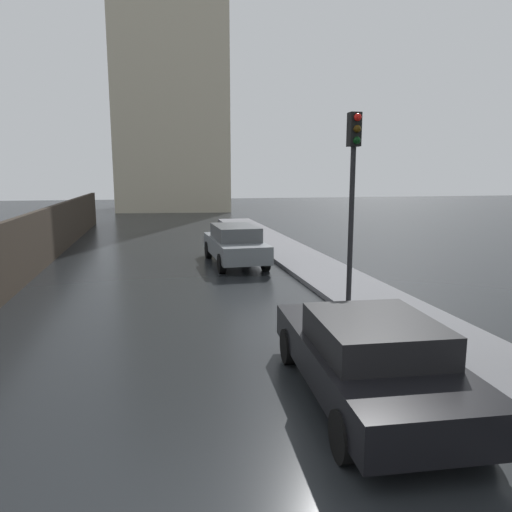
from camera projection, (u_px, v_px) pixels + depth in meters
The scene contains 4 objects.
car_black_near_kerb at pixel (368, 356), 7.04m from camera, with size 2.10×4.60×1.31m.
car_grey_mid_road at pixel (235, 244), 17.66m from camera, with size 1.88×4.65×1.44m.
traffic_light at pixel (353, 176), 10.97m from camera, with size 0.26×0.39×4.53m.
distant_tower at pixel (174, 70), 43.93m from camera, with size 10.84×12.31×25.23m.
Camera 1 is at (-0.34, -3.58, 3.33)m, focal length 33.73 mm.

